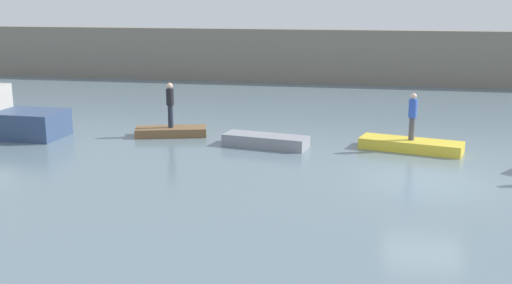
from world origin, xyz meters
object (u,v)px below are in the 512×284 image
at_px(rowboat_brown, 171,132).
at_px(person_dark_shirt, 170,102).
at_px(rowboat_yellow, 411,145).
at_px(person_blue_shirt, 413,114).
at_px(rowboat_grey, 266,141).

bearing_deg(rowboat_brown, person_dark_shirt, -15.94).
bearing_deg(rowboat_yellow, rowboat_brown, -170.09).
bearing_deg(person_dark_shirt, rowboat_brown, 180.00).
distance_m(rowboat_brown, rowboat_yellow, 9.76).
xyz_separation_m(person_blue_shirt, person_dark_shirt, (-9.74, 0.72, 0.01)).
height_order(rowboat_grey, person_dark_shirt, person_dark_shirt).
height_order(rowboat_grey, person_blue_shirt, person_blue_shirt).
distance_m(rowboat_yellow, person_dark_shirt, 9.84).
relative_size(rowboat_brown, person_blue_shirt, 1.64).
bearing_deg(person_blue_shirt, rowboat_brown, 175.80).
distance_m(person_blue_shirt, person_dark_shirt, 9.76).
distance_m(rowboat_brown, person_dark_shirt, 1.24).
height_order(rowboat_brown, person_dark_shirt, person_dark_shirt).
relative_size(rowboat_grey, person_dark_shirt, 1.76).
bearing_deg(person_blue_shirt, rowboat_yellow, 0.00).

